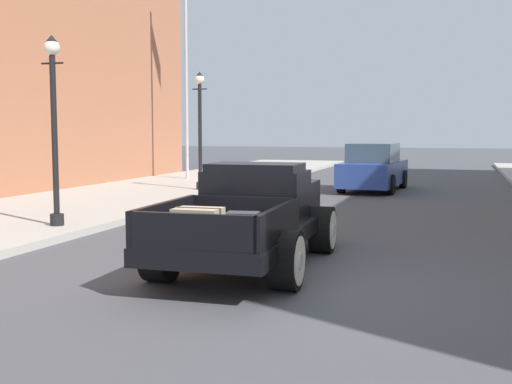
{
  "coord_description": "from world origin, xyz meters",
  "views": [
    {
      "loc": [
        2.56,
        -8.53,
        2.1
      ],
      "look_at": [
        -0.89,
        2.24,
        1.0
      ],
      "focal_mm": 44.65,
      "sensor_mm": 36.0,
      "label": 1
    }
  ],
  "objects_px": {
    "flagpole": "(191,37)",
    "hotrod_truck_black": "(254,215)",
    "street_lamp_far": "(200,122)",
    "street_lamp_near": "(54,116)",
    "car_background_blue": "(374,169)"
  },
  "relations": [
    {
      "from": "street_lamp_near",
      "to": "flagpole",
      "type": "relative_size",
      "value": 0.42
    },
    {
      "from": "street_lamp_near",
      "to": "hotrod_truck_black",
      "type": "bearing_deg",
      "value": -18.16
    },
    {
      "from": "street_lamp_far",
      "to": "flagpole",
      "type": "xyz_separation_m",
      "value": [
        -2.13,
        4.24,
        3.39
      ]
    },
    {
      "from": "street_lamp_near",
      "to": "street_lamp_far",
      "type": "height_order",
      "value": "same"
    },
    {
      "from": "flagpole",
      "to": "hotrod_truck_black",
      "type": "bearing_deg",
      "value": -63.01
    },
    {
      "from": "hotrod_truck_black",
      "to": "street_lamp_near",
      "type": "distance_m",
      "value": 5.28
    },
    {
      "from": "street_lamp_near",
      "to": "street_lamp_far",
      "type": "bearing_deg",
      "value": 92.07
    },
    {
      "from": "street_lamp_near",
      "to": "car_background_blue",
      "type": "bearing_deg",
      "value": 66.01
    },
    {
      "from": "hotrod_truck_black",
      "to": "flagpole",
      "type": "distance_m",
      "value": 16.64
    },
    {
      "from": "street_lamp_far",
      "to": "street_lamp_near",
      "type": "bearing_deg",
      "value": -87.93
    },
    {
      "from": "car_background_blue",
      "to": "street_lamp_far",
      "type": "distance_m",
      "value": 6.26
    },
    {
      "from": "hotrod_truck_black",
      "to": "flagpole",
      "type": "xyz_separation_m",
      "value": [
        -7.2,
        14.13,
        5.02
      ]
    },
    {
      "from": "street_lamp_near",
      "to": "street_lamp_far",
      "type": "relative_size",
      "value": 1.0
    },
    {
      "from": "hotrod_truck_black",
      "to": "street_lamp_near",
      "type": "relative_size",
      "value": 1.29
    },
    {
      "from": "hotrod_truck_black",
      "to": "street_lamp_far",
      "type": "xyz_separation_m",
      "value": [
        -5.07,
        9.89,
        1.63
      ]
    }
  ]
}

